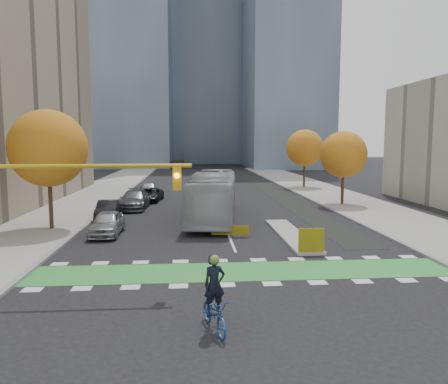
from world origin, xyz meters
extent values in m
plane|color=black|center=(0.00, 0.00, 0.00)|extent=(300.00, 300.00, 0.00)
cube|color=gray|center=(-13.50, 20.00, 0.07)|extent=(7.00, 120.00, 0.15)
cube|color=gray|center=(13.50, 20.00, 0.07)|extent=(7.00, 120.00, 0.15)
cube|color=gray|center=(-10.00, 20.00, 0.07)|extent=(0.30, 120.00, 0.16)
cube|color=gray|center=(10.00, 20.00, 0.07)|extent=(0.30, 120.00, 0.16)
cube|color=green|center=(0.00, 1.50, 0.01)|extent=(20.00, 3.00, 0.01)
cube|color=silver|center=(0.00, 40.00, 0.01)|extent=(0.15, 70.00, 0.01)
cube|color=black|center=(7.50, 30.00, 0.01)|extent=(2.50, 50.00, 0.01)
cube|color=gray|center=(4.00, 9.00, 0.08)|extent=(1.60, 10.00, 0.16)
cube|color=yellow|center=(4.00, 4.20, 0.80)|extent=(1.40, 0.12, 1.30)
cube|color=#47566B|center=(-18.00, 90.00, 35.00)|extent=(22.00, 22.00, 70.00)
cube|color=#47566B|center=(6.00, 110.00, 45.00)|extent=(20.00, 20.00, 90.00)
cube|color=#47566B|center=(20.00, 85.00, 30.00)|extent=(18.00, 24.00, 60.00)
cube|color=#47566B|center=(-4.00, 140.00, 40.00)|extent=(26.00, 26.00, 80.00)
cylinder|color=#332114|center=(-12.00, 12.00, 2.62)|extent=(0.28, 0.28, 5.25)
sphere|color=#A45C14|center=(-12.00, 12.00, 5.62)|extent=(5.20, 5.20, 5.20)
cylinder|color=#332114|center=(12.00, 22.00, 2.27)|extent=(0.28, 0.28, 4.55)
sphere|color=#A45C14|center=(12.00, 22.00, 4.88)|extent=(4.40, 4.40, 4.40)
cylinder|color=#332114|center=(12.50, 38.00, 2.45)|extent=(0.28, 0.28, 4.90)
sphere|color=#A45C14|center=(12.50, 38.00, 5.25)|extent=(4.80, 4.80, 4.80)
cylinder|color=#BF9914|center=(-6.50, -0.50, 5.10)|extent=(8.20, 0.16, 0.16)
cube|color=#BF9914|center=(-3.00, -0.50, 4.60)|extent=(0.35, 0.28, 1.00)
sphere|color=orange|center=(-3.00, -0.68, 4.70)|extent=(0.22, 0.22, 0.22)
imported|color=navy|center=(-1.72, -4.87, 0.57)|extent=(1.31, 2.29, 1.14)
imported|color=black|center=(-1.72, -4.87, 1.54)|extent=(0.80, 0.64, 1.94)
sphere|color=#597F2D|center=(-1.72, -4.87, 2.34)|extent=(0.33, 0.33, 0.33)
imported|color=#A1A6A8|center=(-0.69, 15.29, 1.86)|extent=(4.66, 13.66, 3.73)
imported|color=#A4A4A9|center=(-7.91, 10.18, 0.79)|extent=(1.90, 4.63, 1.57)
imported|color=black|center=(-9.00, 16.31, 0.73)|extent=(1.76, 4.48, 1.45)
imported|color=#525357|center=(-7.53, 21.31, 0.84)|extent=(2.57, 5.88, 1.68)
imported|color=black|center=(-6.62, 26.31, 0.67)|extent=(2.75, 5.07, 1.35)
imported|color=#9A9BA0|center=(-7.16, 31.31, 0.78)|extent=(2.00, 4.63, 1.56)
camera|label=1|loc=(-2.46, -18.34, 6.07)|focal=35.00mm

